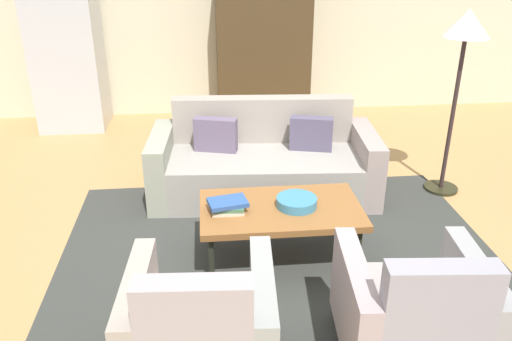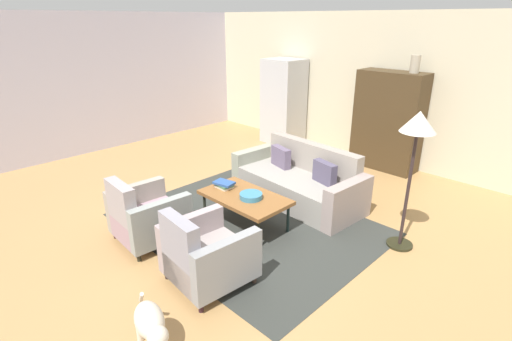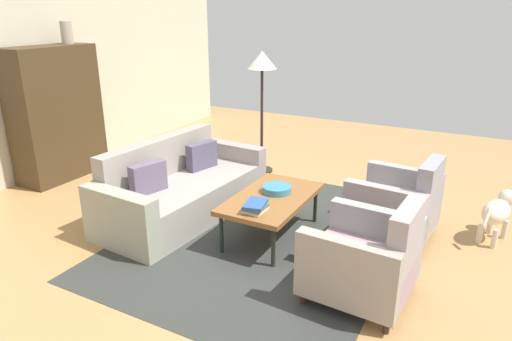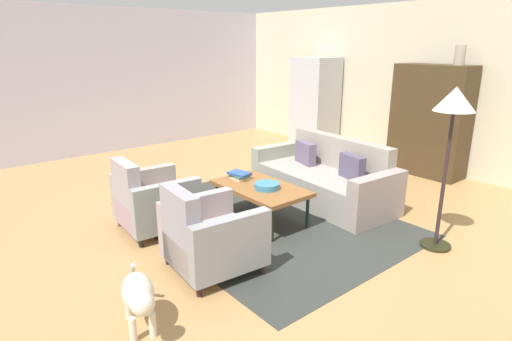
{
  "view_description": "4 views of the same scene",
  "coord_description": "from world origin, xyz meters",
  "px_view_note": "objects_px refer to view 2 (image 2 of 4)",
  "views": [
    {
      "loc": [
        -0.43,
        -3.42,
        2.32
      ],
      "look_at": [
        -0.04,
        0.46,
        0.53
      ],
      "focal_mm": 36.7,
      "sensor_mm": 36.0,
      "label": 1
    },
    {
      "loc": [
        3.5,
        -3.25,
        2.67
      ],
      "look_at": [
        0.1,
        0.17,
        0.76
      ],
      "focal_mm": 27.02,
      "sensor_mm": 36.0,
      "label": 2
    },
    {
      "loc": [
        -3.74,
        -1.91,
        2.26
      ],
      "look_at": [
        0.35,
        0.28,
        0.6
      ],
      "focal_mm": 31.89,
      "sensor_mm": 36.0,
      "label": 3
    },
    {
      "loc": [
        3.8,
        -3.16,
        2.13
      ],
      "look_at": [
        -0.1,
        0.05,
        0.59
      ],
      "focal_mm": 29.46,
      "sensor_mm": 36.0,
      "label": 4
    }
  ],
  "objects_px": {
    "armchair_right": "(204,256)",
    "floor_lamp": "(417,135)",
    "book_stack": "(224,185)",
    "dog": "(151,324)",
    "coffee_table": "(245,198)",
    "couch": "(300,182)",
    "armchair_left": "(145,217)",
    "fruit_bowl": "(251,196)",
    "cabinet": "(388,121)",
    "refrigerator": "(283,102)",
    "vase_tall": "(415,64)"
  },
  "relations": [
    {
      "from": "armchair_left",
      "to": "book_stack",
      "type": "distance_m",
      "value": 1.17
    },
    {
      "from": "armchair_left",
      "to": "armchair_right",
      "type": "relative_size",
      "value": 1.0
    },
    {
      "from": "couch",
      "to": "armchair_left",
      "type": "relative_size",
      "value": 2.45
    },
    {
      "from": "couch",
      "to": "book_stack",
      "type": "xyz_separation_m",
      "value": [
        -0.4,
        -1.21,
        0.21
      ]
    },
    {
      "from": "fruit_bowl",
      "to": "vase_tall",
      "type": "height_order",
      "value": "vase_tall"
    },
    {
      "from": "refrigerator",
      "to": "dog",
      "type": "height_order",
      "value": "refrigerator"
    },
    {
      "from": "couch",
      "to": "refrigerator",
      "type": "xyz_separation_m",
      "value": [
        -2.21,
        2.12,
        0.64
      ]
    },
    {
      "from": "floor_lamp",
      "to": "armchair_left",
      "type": "bearing_deg",
      "value": -137.05
    },
    {
      "from": "armchair_left",
      "to": "fruit_bowl",
      "type": "bearing_deg",
      "value": 61.93
    },
    {
      "from": "coffee_table",
      "to": "book_stack",
      "type": "xyz_separation_m",
      "value": [
        -0.39,
        -0.02,
        0.08
      ]
    },
    {
      "from": "armchair_left",
      "to": "floor_lamp",
      "type": "height_order",
      "value": "floor_lamp"
    },
    {
      "from": "armchair_right",
      "to": "dog",
      "type": "relative_size",
      "value": 1.28
    },
    {
      "from": "fruit_bowl",
      "to": "armchair_right",
      "type": "bearing_deg",
      "value": -67.77
    },
    {
      "from": "coffee_table",
      "to": "couch",
      "type": "bearing_deg",
      "value": 89.71
    },
    {
      "from": "coffee_table",
      "to": "armchair_right",
      "type": "height_order",
      "value": "armchair_right"
    },
    {
      "from": "fruit_bowl",
      "to": "cabinet",
      "type": "bearing_deg",
      "value": 87.77
    },
    {
      "from": "book_stack",
      "to": "dog",
      "type": "relative_size",
      "value": 0.45
    },
    {
      "from": "couch",
      "to": "cabinet",
      "type": "relative_size",
      "value": 1.2
    },
    {
      "from": "armchair_right",
      "to": "refrigerator",
      "type": "distance_m",
      "value": 5.31
    },
    {
      "from": "coffee_table",
      "to": "armchair_left",
      "type": "relative_size",
      "value": 1.36
    },
    {
      "from": "armchair_right",
      "to": "dog",
      "type": "xyz_separation_m",
      "value": [
        0.43,
        -0.89,
        -0.03
      ]
    },
    {
      "from": "couch",
      "to": "fruit_bowl",
      "type": "relative_size",
      "value": 7.14
    },
    {
      "from": "book_stack",
      "to": "coffee_table",
      "type": "bearing_deg",
      "value": 3.34
    },
    {
      "from": "coffee_table",
      "to": "armchair_left",
      "type": "xyz_separation_m",
      "value": [
        -0.6,
        -1.17,
        -0.07
      ]
    },
    {
      "from": "armchair_left",
      "to": "vase_tall",
      "type": "distance_m",
      "value": 5.0
    },
    {
      "from": "refrigerator",
      "to": "couch",
      "type": "bearing_deg",
      "value": -43.86
    },
    {
      "from": "vase_tall",
      "to": "floor_lamp",
      "type": "height_order",
      "value": "vase_tall"
    },
    {
      "from": "book_stack",
      "to": "floor_lamp",
      "type": "distance_m",
      "value": 2.56
    },
    {
      "from": "cabinet",
      "to": "dog",
      "type": "bearing_deg",
      "value": -81.99
    },
    {
      "from": "couch",
      "to": "coffee_table",
      "type": "relative_size",
      "value": 1.8
    },
    {
      "from": "book_stack",
      "to": "cabinet",
      "type": "bearing_deg",
      "value": 79.37
    },
    {
      "from": "cabinet",
      "to": "couch",
      "type": "bearing_deg",
      "value": -96.27
    },
    {
      "from": "couch",
      "to": "refrigerator",
      "type": "distance_m",
      "value": 3.13
    },
    {
      "from": "armchair_right",
      "to": "floor_lamp",
      "type": "xyz_separation_m",
      "value": [
        1.15,
        2.19,
        1.1
      ]
    },
    {
      "from": "dog",
      "to": "coffee_table",
      "type": "bearing_deg",
      "value": 133.17
    },
    {
      "from": "couch",
      "to": "book_stack",
      "type": "bearing_deg",
      "value": 75.6
    },
    {
      "from": "couch",
      "to": "dog",
      "type": "distance_m",
      "value": 3.4
    },
    {
      "from": "floor_lamp",
      "to": "refrigerator",
      "type": "bearing_deg",
      "value": 149.93
    },
    {
      "from": "dog",
      "to": "couch",
      "type": "bearing_deg",
      "value": 124.15
    },
    {
      "from": "couch",
      "to": "vase_tall",
      "type": "xyz_separation_m",
      "value": [
        0.59,
        2.22,
        1.66
      ]
    },
    {
      "from": "couch",
      "to": "coffee_table",
      "type": "height_order",
      "value": "couch"
    },
    {
      "from": "coffee_table",
      "to": "vase_tall",
      "type": "distance_m",
      "value": 3.79
    },
    {
      "from": "coffee_table",
      "to": "floor_lamp",
      "type": "height_order",
      "value": "floor_lamp"
    },
    {
      "from": "book_stack",
      "to": "refrigerator",
      "type": "relative_size",
      "value": 0.17
    },
    {
      "from": "couch",
      "to": "armchair_right",
      "type": "relative_size",
      "value": 2.45
    },
    {
      "from": "vase_tall",
      "to": "couch",
      "type": "bearing_deg",
      "value": -104.98
    },
    {
      "from": "couch",
      "to": "dog",
      "type": "height_order",
      "value": "couch"
    },
    {
      "from": "armchair_right",
      "to": "fruit_bowl",
      "type": "bearing_deg",
      "value": 117.06
    },
    {
      "from": "cabinet",
      "to": "floor_lamp",
      "type": "relative_size",
      "value": 1.05
    },
    {
      "from": "coffee_table",
      "to": "refrigerator",
      "type": "relative_size",
      "value": 0.65
    }
  ]
}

